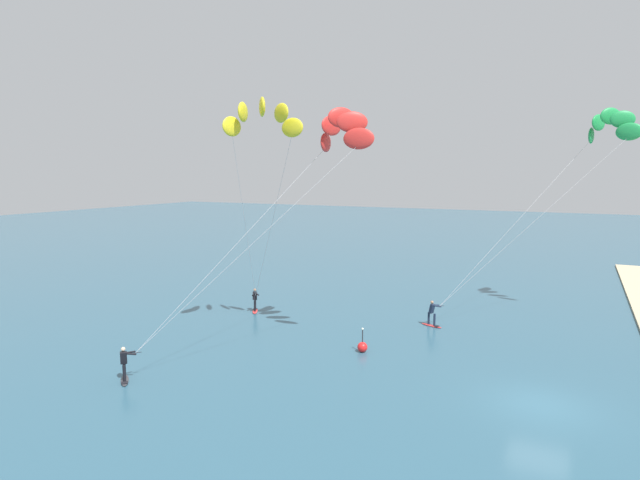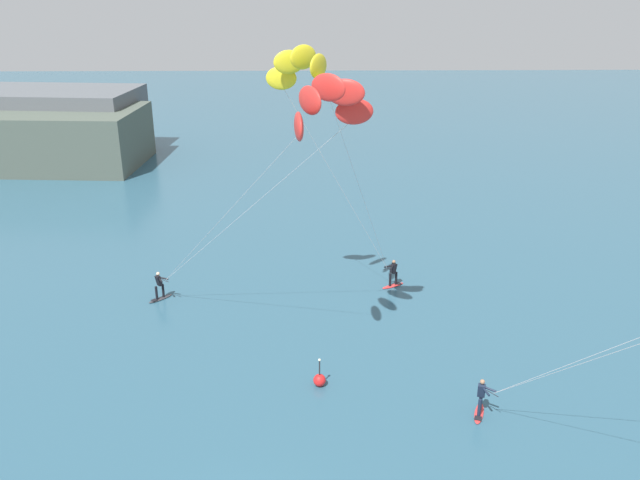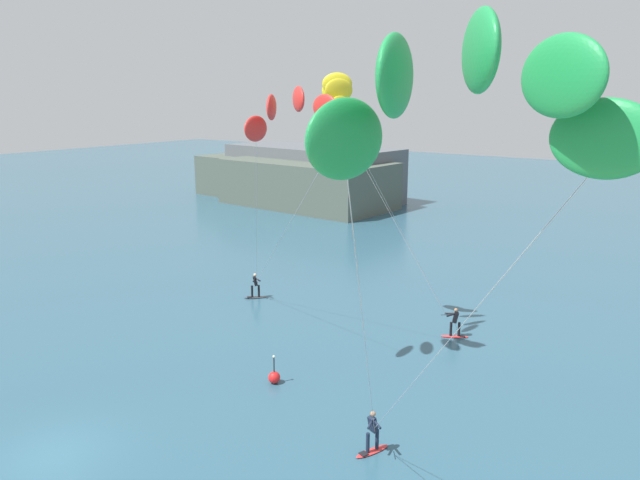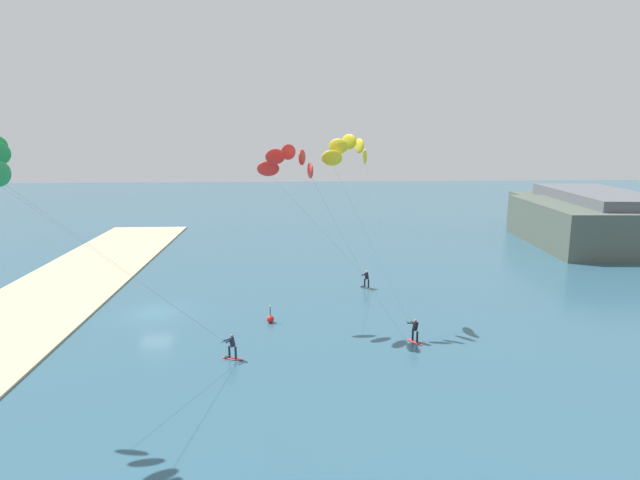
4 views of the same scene
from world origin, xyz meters
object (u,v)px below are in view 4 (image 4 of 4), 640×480
object	(u,v)px
kitesurfer_mid_water	(293,168)
marker_buoy	(270,319)
kitesurfer_far_out	(7,172)
kitesurfer_nearshore	(352,158)

from	to	relation	value
kitesurfer_mid_water	marker_buoy	distance (m)	11.52
kitesurfer_far_out	marker_buoy	world-z (taller)	kitesurfer_far_out
kitesurfer_nearshore	kitesurfer_far_out	size ratio (longest dim) A/B	1.00
kitesurfer_far_out	kitesurfer_nearshore	bearing A→B (deg)	128.18
marker_buoy	kitesurfer_far_out	bearing A→B (deg)	-40.35
kitesurfer_nearshore	kitesurfer_mid_water	size ratio (longest dim) A/B	1.05
kitesurfer_nearshore	kitesurfer_far_out	xyz separation A→B (m)	(13.75, -17.49, 0.01)
kitesurfer_mid_water	kitesurfer_far_out	xyz separation A→B (m)	(13.40, -13.19, 0.69)
kitesurfer_mid_water	marker_buoy	world-z (taller)	kitesurfer_mid_water
kitesurfer_nearshore	kitesurfer_far_out	world-z (taller)	kitesurfer_far_out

